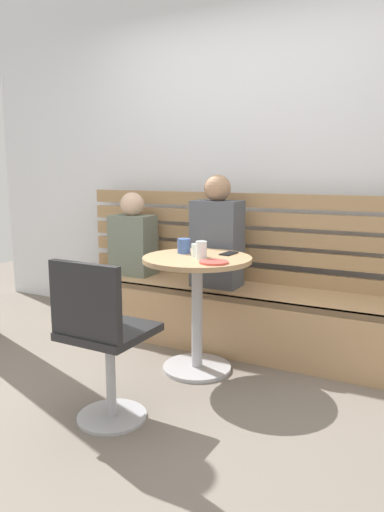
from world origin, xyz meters
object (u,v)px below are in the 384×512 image
(cafe_table, at_px, (197,291))
(person_child_left, at_px, (133,238))
(booth_bench, at_px, (224,315))
(phone_on_table, at_px, (229,254))
(white_chair, at_px, (101,336))
(plate_small, at_px, (214,262))
(person_adult, at_px, (217,237))
(cup_glass_short, at_px, (198,250))
(cup_water_clear, at_px, (201,250))
(cup_mug_blue, at_px, (184,246))

(cafe_table, xyz_separation_m, person_child_left, (-0.85, 0.54, 0.21))
(booth_bench, bearing_deg, phone_on_table, -62.43)
(white_chair, height_order, plate_small, white_chair)
(person_adult, height_order, cup_glass_short, person_adult)
(cup_water_clear, bearing_deg, person_child_left, 146.84)
(cup_water_clear, relative_size, phone_on_table, 0.79)
(cup_mug_blue, bearing_deg, cafe_table, -30.09)
(person_child_left, bearing_deg, plate_small, -33.17)
(cup_glass_short, bearing_deg, phone_on_table, 50.63)
(cup_mug_blue, height_order, phone_on_table, cup_mug_blue)
(white_chair, xyz_separation_m, cup_water_clear, (0.17, 0.76, 0.33))
(person_adult, relative_size, cup_glass_short, 9.99)
(person_child_left, bearing_deg, booth_bench, -2.48)
(cafe_table, distance_m, cup_mug_blue, 0.31)
(person_child_left, distance_m, plate_small, 1.23)
(cup_mug_blue, height_order, cup_water_clear, cup_water_clear)
(cafe_table, height_order, person_adult, person_adult)
(cup_glass_short, bearing_deg, plate_small, -39.65)
(person_child_left, xyz_separation_m, phone_on_table, (0.99, -0.36, 0.01))
(cup_water_clear, relative_size, plate_small, 0.65)
(white_chair, bearing_deg, booth_bench, 86.40)
(cup_water_clear, bearing_deg, booth_bench, 99.09)
(person_child_left, distance_m, cup_glass_short, 1.00)
(cup_water_clear, bearing_deg, person_adult, 104.89)
(cafe_table, bearing_deg, person_child_left, 147.84)
(cup_mug_blue, bearing_deg, phone_on_table, 20.16)
(cafe_table, relative_size, cup_water_clear, 6.73)
(booth_bench, bearing_deg, cup_water_clear, -80.91)
(cup_mug_blue, bearing_deg, cup_water_clear, -35.36)
(person_child_left, distance_m, cup_water_clear, 1.09)
(person_child_left, height_order, plate_small, person_child_left)
(white_chair, height_order, person_adult, person_adult)
(white_chair, xyz_separation_m, cup_mug_blue, (-0.02, 0.89, 0.32))
(person_adult, distance_m, plate_small, 0.68)
(cafe_table, height_order, plate_small, plate_small)
(person_child_left, xyz_separation_m, cup_mug_blue, (0.71, -0.46, 0.06))
(person_child_left, bearing_deg, phone_on_table, -19.85)
(cafe_table, bearing_deg, booth_bench, 93.63)
(person_adult, distance_m, cup_mug_blue, 0.41)
(person_adult, relative_size, person_child_left, 1.21)
(booth_bench, xyz_separation_m, phone_on_table, (0.17, -0.32, 0.52))
(cup_water_clear, bearing_deg, cup_glass_short, 130.32)
(cup_glass_short, xyz_separation_m, cup_water_clear, (0.06, -0.07, 0.02))
(person_child_left, relative_size, phone_on_table, 4.71)
(cup_glass_short, xyz_separation_m, plate_small, (0.18, -0.15, -0.03))
(cafe_table, height_order, cup_glass_short, cup_glass_short)
(white_chair, bearing_deg, cafe_table, 82.00)
(person_child_left, relative_size, cup_mug_blue, 6.94)
(person_adult, bearing_deg, booth_bench, 16.29)
(person_child_left, bearing_deg, cup_water_clear, -33.16)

